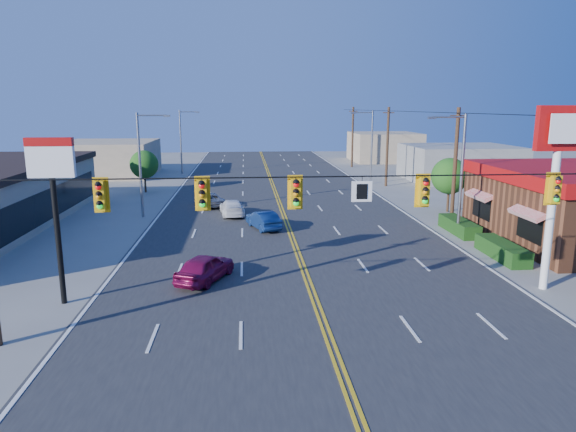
{
  "coord_description": "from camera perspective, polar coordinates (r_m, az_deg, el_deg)",
  "views": [
    {
      "loc": [
        -2.98,
        -17.96,
        8.45
      ],
      "look_at": [
        -0.54,
        11.14,
        2.2
      ],
      "focal_mm": 32.0,
      "sensor_mm": 36.0,
      "label": 1
    }
  ],
  "objects": [
    {
      "name": "car_blue",
      "position": [
        35.88,
        -2.75,
        -0.52
      ],
      "size": [
        2.49,
        4.05,
        1.26
      ],
      "primitive_type": "imported",
      "rotation": [
        0.0,
        0.0,
        3.47
      ],
      "color": "navy",
      "rests_on": "ground"
    },
    {
      "name": "utility_pole_mid",
      "position": [
        56.22,
        10.98,
        7.53
      ],
      "size": [
        0.28,
        0.28,
        8.4
      ],
      "primitive_type": "cylinder",
      "color": "#47301E",
      "rests_on": "ground"
    },
    {
      "name": "ground",
      "position": [
        20.07,
        4.3,
        -12.85
      ],
      "size": [
        160.0,
        160.0,
        0.0
      ],
      "primitive_type": "plane",
      "color": "gray",
      "rests_on": "ground"
    },
    {
      "name": "car_magenta",
      "position": [
        25.58,
        -9.21,
        -5.78
      ],
      "size": [
        3.07,
        4.25,
        1.34
      ],
      "primitive_type": "imported",
      "rotation": [
        0.0,
        0.0,
        2.72
      ],
      "color": "maroon",
      "rests_on": "ground"
    },
    {
      "name": "car_white",
      "position": [
        40.55,
        -6.25,
        0.87
      ],
      "size": [
        2.2,
        4.42,
        1.23
      ],
      "primitive_type": "imported",
      "rotation": [
        0.0,
        0.0,
        3.26
      ],
      "color": "white",
      "rests_on": "ground"
    },
    {
      "name": "streetlight_se",
      "position": [
        35.03,
        18.47,
        5.01
      ],
      "size": [
        2.55,
        0.25,
        8.0
      ],
      "color": "gray",
      "rests_on": "ground"
    },
    {
      "name": "bld_east_mid",
      "position": [
        63.44,
        18.51,
        5.62
      ],
      "size": [
        12.0,
        10.0,
        4.0
      ],
      "primitive_type": "cube",
      "color": "gray",
      "rests_on": "ground"
    },
    {
      "name": "streetlight_ne",
      "position": [
        57.77,
        9.1,
        8.02
      ],
      "size": [
        2.55,
        0.25,
        8.0
      ],
      "color": "gray",
      "rests_on": "ground"
    },
    {
      "name": "road",
      "position": [
        39.0,
        -0.3,
        -0.39
      ],
      "size": [
        20.0,
        120.0,
        0.06
      ],
      "primitive_type": "cube",
      "color": "#2D2D30",
      "rests_on": "ground"
    },
    {
      "name": "pizza_hut_sign",
      "position": [
        23.61,
        -24.64,
        3.02
      ],
      "size": [
        1.9,
        0.3,
        6.85
      ],
      "color": "black",
      "rests_on": "ground"
    },
    {
      "name": "car_silver",
      "position": [
        44.45,
        -8.75,
        1.74
      ],
      "size": [
        3.11,
        4.57,
        1.16
      ],
      "primitive_type": "imported",
      "rotation": [
        0.0,
        0.0,
        3.45
      ],
      "color": "#929397",
      "rests_on": "ground"
    },
    {
      "name": "kfc_pylon",
      "position": [
        26.15,
        27.69,
        5.43
      ],
      "size": [
        2.2,
        0.36,
        8.5
      ],
      "color": "white",
      "rests_on": "ground"
    },
    {
      "name": "streetlight_nw",
      "position": [
        66.54,
        -11.66,
        8.44
      ],
      "size": [
        2.55,
        0.25,
        8.0
      ],
      "color": "gray",
      "rests_on": "ground"
    },
    {
      "name": "signal_span",
      "position": [
        18.54,
        4.17,
        0.96
      ],
      "size": [
        24.32,
        0.34,
        9.0
      ],
      "color": "#47301E",
      "rests_on": "ground"
    },
    {
      "name": "bld_east_far",
      "position": [
        83.16,
        10.64,
        7.56
      ],
      "size": [
        10.0,
        10.0,
        4.4
      ],
      "primitive_type": "cube",
      "color": "tan",
      "rests_on": "ground"
    },
    {
      "name": "tree_west",
      "position": [
        53.22,
        -15.69,
        5.53
      ],
      "size": [
        2.8,
        2.8,
        4.2
      ],
      "color": "#47301E",
      "rests_on": "ground"
    },
    {
      "name": "bld_west_far",
      "position": [
        68.42,
        -19.29,
        6.08
      ],
      "size": [
        11.0,
        12.0,
        4.2
      ],
      "primitive_type": "cube",
      "color": "tan",
      "rests_on": "ground"
    },
    {
      "name": "streetlight_sw",
      "position": [
        40.91,
        -15.88,
        6.1
      ],
      "size": [
        2.55,
        0.25,
        8.0
      ],
      "color": "gray",
      "rests_on": "ground"
    },
    {
      "name": "tree_kfc_rear",
      "position": [
        43.58,
        17.52,
        4.25
      ],
      "size": [
        2.94,
        2.94,
        4.41
      ],
      "color": "#47301E",
      "rests_on": "ground"
    },
    {
      "name": "utility_pole_far",
      "position": [
        73.67,
        7.19,
        8.68
      ],
      "size": [
        0.28,
        0.28,
        8.4
      ],
      "primitive_type": "cylinder",
      "color": "#47301E",
      "rests_on": "ground"
    },
    {
      "name": "utility_pole_near",
      "position": [
        39.27,
        18.06,
        5.27
      ],
      "size": [
        0.28,
        0.28,
        8.4
      ],
      "primitive_type": "cylinder",
      "color": "#47301E",
      "rests_on": "ground"
    }
  ]
}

